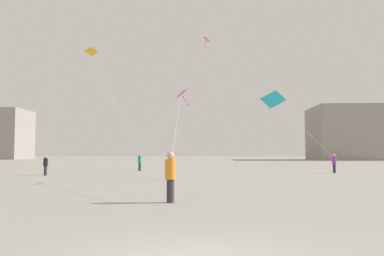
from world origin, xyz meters
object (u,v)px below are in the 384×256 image
object	(u,v)px
kite_amber_delta	(92,54)
building_centre_hall	(346,133)
person_in_orange	(170,175)
kite_cyan_delta	(274,101)
person_in_teal	(140,161)
kite_crimson_delta	(204,43)
person_in_black	(45,164)
person_in_purple	(334,162)
kite_magenta_delta	(181,95)

from	to	relation	value
kite_amber_delta	building_centre_hall	xyz separation A→B (m)	(45.90, 45.91, -6.49)
person_in_orange	building_centre_hall	bearing A→B (deg)	109.47
kite_cyan_delta	person_in_teal	bearing A→B (deg)	132.95
person_in_teal	kite_crimson_delta	xyz separation A→B (m)	(6.31, -0.62, 11.50)
person_in_black	building_centre_hall	world-z (taller)	building_centre_hall
person_in_teal	kite_crimson_delta	bearing A→B (deg)	129.72
kite_amber_delta	person_in_purple	bearing A→B (deg)	-18.73
kite_crimson_delta	kite_cyan_delta	world-z (taller)	kite_crimson_delta
kite_magenta_delta	kite_amber_delta	bearing A→B (deg)	118.68
kite_cyan_delta	person_in_black	bearing A→B (deg)	166.73
kite_amber_delta	kite_crimson_delta	size ratio (longest dim) A/B	1.01
kite_amber_delta	building_centre_hall	distance (m)	65.25
person_in_purple	kite_cyan_delta	xyz separation A→B (m)	(-6.81, -7.60, 4.41)
kite_amber_delta	kite_cyan_delta	distance (m)	23.76
person_in_black	person_in_teal	xyz separation A→B (m)	(6.34, 7.49, 0.05)
person_in_purple	kite_amber_delta	bearing A→B (deg)	93.99
person_in_black	person_in_teal	distance (m)	9.81
person_in_black	kite_cyan_delta	distance (m)	18.08
person_in_teal	person_in_black	bearing A→B (deg)	5.07
person_in_teal	kite_magenta_delta	size ratio (longest dim) A/B	0.17
person_in_teal	kite_cyan_delta	world-z (taller)	kite_cyan_delta
kite_amber_delta	building_centre_hall	world-z (taller)	kite_amber_delta
person_in_purple	building_centre_hall	distance (m)	58.59
kite_amber_delta	building_centre_hall	size ratio (longest dim) A/B	0.76
person_in_orange	kite_crimson_delta	world-z (taller)	kite_crimson_delta
person_in_purple	kite_amber_delta	world-z (taller)	kite_amber_delta
kite_amber_delta	person_in_orange	bearing A→B (deg)	-69.86
person_in_orange	kite_amber_delta	world-z (taller)	kite_amber_delta
kite_amber_delta	building_centre_hall	bearing A→B (deg)	45.00
kite_crimson_delta	kite_cyan_delta	bearing A→B (deg)	-67.97
person_in_black	kite_cyan_delta	xyz separation A→B (m)	(17.05, -4.02, 4.47)
person_in_orange	person_in_purple	bearing A→B (deg)	101.51
person_in_orange	kite_cyan_delta	bearing A→B (deg)	107.41
person_in_teal	kite_amber_delta	size ratio (longest dim) A/B	0.14
person_in_purple	building_centre_hall	world-z (taller)	building_centre_hall
person_in_purple	kite_amber_delta	distance (m)	27.20
person_in_teal	kite_magenta_delta	xyz separation A→B (m)	(4.43, -14.69, 4.37)
person_in_black	kite_magenta_delta	xyz separation A→B (m)	(10.77, -7.20, 4.42)
kite_magenta_delta	kite_amber_delta	world-z (taller)	kite_amber_delta
kite_amber_delta	kite_crimson_delta	xyz separation A→B (m)	(12.10, -4.62, -0.09)
kite_amber_delta	person_in_black	bearing A→B (deg)	-92.74
person_in_orange	kite_amber_delta	bearing A→B (deg)	155.59
building_centre_hall	person_in_purple	bearing A→B (deg)	-112.77
person_in_black	kite_crimson_delta	size ratio (longest dim) A/B	0.13
person_in_purple	person_in_orange	bearing A→B (deg)	168.77
person_in_black	person_in_purple	bearing A→B (deg)	141.48
person_in_teal	person_in_orange	bearing A→B (deg)	55.70
person_in_teal	person_in_purple	bearing A→B (deg)	122.77
person_in_teal	kite_magenta_delta	bearing A→B (deg)	62.12
person_in_purple	kite_amber_delta	size ratio (longest dim) A/B	0.14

